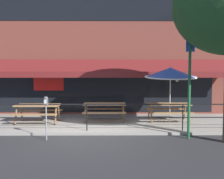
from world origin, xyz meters
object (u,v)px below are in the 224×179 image
object	(u,v)px
picnic_table_left	(38,108)
parking_meter_far	(46,105)
street_sign_pole	(190,73)
picnic_table_right	(169,107)
patio_umbrella_right	(170,73)
picnic_table_centre	(105,107)

from	to	relation	value
picnic_table_left	parking_meter_far	world-z (taller)	parking_meter_far
parking_meter_far	street_sign_pole	size ratio (longest dim) A/B	0.33
parking_meter_far	street_sign_pole	bearing A→B (deg)	1.71
picnic_table_right	street_sign_pole	world-z (taller)	street_sign_pole
picnic_table_right	patio_umbrella_right	world-z (taller)	patio_umbrella_right
picnic_table_centre	picnic_table_right	xyz separation A→B (m)	(2.76, -0.09, 0.00)
picnic_table_right	parking_meter_far	size ratio (longest dim) A/B	1.27
picnic_table_left	patio_umbrella_right	distance (m)	5.72
picnic_table_left	street_sign_pole	bearing A→B (deg)	-21.55
parking_meter_far	street_sign_pole	xyz separation A→B (m)	(4.65, 0.14, 1.03)
picnic_table_centre	patio_umbrella_right	size ratio (longest dim) A/B	0.76
parking_meter_far	patio_umbrella_right	bearing A→B (deg)	28.06
picnic_table_right	street_sign_pole	size ratio (longest dim) A/B	0.42
picnic_table_left	parking_meter_far	bearing A→B (deg)	-68.12
picnic_table_centre	street_sign_pole	distance (m)	4.13
picnic_table_left	picnic_table_right	distance (m)	5.54
patio_umbrella_right	street_sign_pole	size ratio (longest dim) A/B	0.56
picnic_table_left	patio_umbrella_right	world-z (taller)	patio_umbrella_right
patio_umbrella_right	parking_meter_far	world-z (taller)	patio_umbrella_right
street_sign_pole	patio_umbrella_right	bearing A→B (deg)	91.72
picnic_table_centre	picnic_table_left	bearing A→B (deg)	-171.71
parking_meter_far	picnic_table_centre	bearing A→B (deg)	56.51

